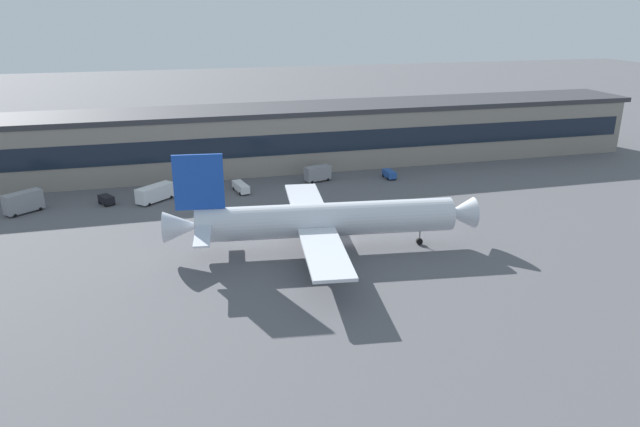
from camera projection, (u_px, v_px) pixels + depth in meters
ground_plane at (345, 241)px, 102.62m from camera, size 600.00×600.00×0.00m
terminal_building at (283, 137)px, 147.85m from camera, size 188.13×18.41×14.89m
airliner at (321, 220)px, 97.13m from camera, size 51.65×43.99×16.94m
belt_loader at (241, 187)px, 128.84m from camera, size 3.21×6.67×1.95m
follow_me_car at (389, 174)px, 139.04m from camera, size 2.16×4.47×1.85m
catering_truck at (22, 202)px, 115.61m from camera, size 7.30×6.44×4.15m
pushback_tractor at (200, 186)px, 130.01m from camera, size 5.38×5.01×1.75m
fuel_truck at (156, 192)px, 122.73m from camera, size 8.17×7.64×3.35m
stair_truck at (317, 173)px, 136.47m from camera, size 6.43×3.93×3.55m
baggage_tug at (106, 199)px, 120.93m from camera, size 3.53×4.12×1.85m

